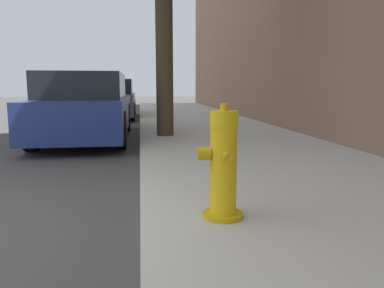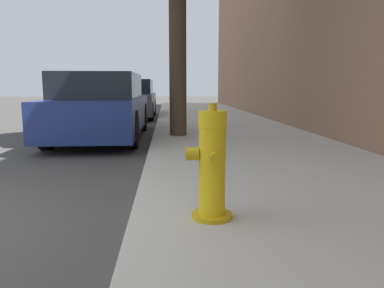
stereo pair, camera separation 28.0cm
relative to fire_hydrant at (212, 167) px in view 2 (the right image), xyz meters
The scene contains 4 objects.
sidewalk_slab 1.16m from the fire_hydrant, ahead, with size 3.37×40.00×0.14m.
fire_hydrant is the anchor object (origin of this frame).
parked_car_near 5.73m from the fire_hydrant, 107.52° to the left, with size 1.73×4.55×1.39m.
parked_car_mid 10.97m from the fire_hydrant, 98.54° to the left, with size 1.70×3.96×1.36m.
Camera 2 is at (2.23, -2.68, 1.13)m, focal length 35.00 mm.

